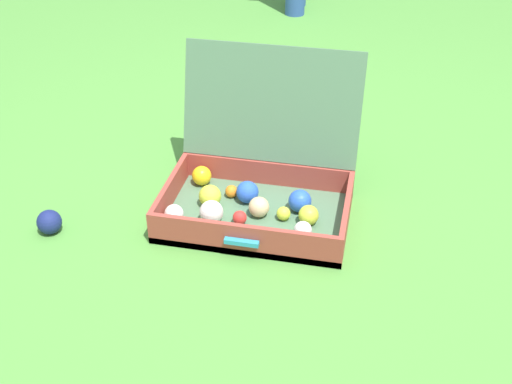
{
  "coord_description": "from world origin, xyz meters",
  "views": [
    {
      "loc": [
        0.3,
        -1.77,
        1.32
      ],
      "look_at": [
        -0.07,
        -0.01,
        0.11
      ],
      "focal_mm": 45.33,
      "sensor_mm": 36.0,
      "label": 1
    }
  ],
  "objects": [
    {
      "name": "ground_plane",
      "position": [
        0.0,
        0.0,
        0.0
      ],
      "size": [
        16.0,
        16.0,
        0.0
      ],
      "primitive_type": "plane",
      "color": "#4C8C38"
    },
    {
      "name": "open_suitcase",
      "position": [
        -0.08,
        0.05,
        0.11
      ],
      "size": [
        0.63,
        0.55,
        0.51
      ],
      "color": "#4C7051",
      "rests_on": "ground"
    },
    {
      "name": "stray_ball_on_grass",
      "position": [
        -0.73,
        -0.23,
        0.04
      ],
      "size": [
        0.08,
        0.08,
        0.08
      ],
      "primitive_type": "sphere",
      "color": "navy",
      "rests_on": "ground"
    }
  ]
}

